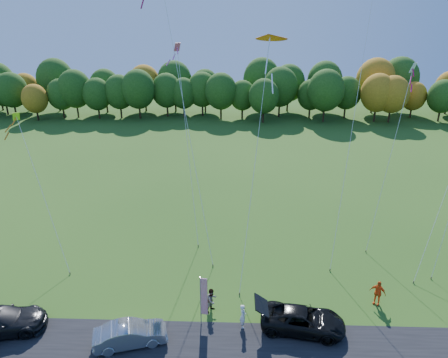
{
  "coord_description": "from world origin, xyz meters",
  "views": [
    {
      "loc": [
        0.93,
        -21.09,
        17.81
      ],
      "look_at": [
        0.0,
        6.0,
        7.0
      ],
      "focal_mm": 32.0,
      "sensor_mm": 36.0,
      "label": 1
    }
  ],
  "objects_px": {
    "silver_sedan": "(130,334)",
    "feather_flag": "(203,296)",
    "person_east": "(378,293)",
    "black_suv": "(303,320)"
  },
  "relations": [
    {
      "from": "black_suv",
      "to": "silver_sedan",
      "type": "height_order",
      "value": "black_suv"
    },
    {
      "from": "person_east",
      "to": "feather_flag",
      "type": "height_order",
      "value": "feather_flag"
    },
    {
      "from": "person_east",
      "to": "black_suv",
      "type": "bearing_deg",
      "value": -122.5
    },
    {
      "from": "black_suv",
      "to": "person_east",
      "type": "bearing_deg",
      "value": -55.03
    },
    {
      "from": "black_suv",
      "to": "feather_flag",
      "type": "distance_m",
      "value": 6.29
    },
    {
      "from": "silver_sedan",
      "to": "feather_flag",
      "type": "xyz_separation_m",
      "value": [
        4.17,
        1.76,
        1.45
      ]
    },
    {
      "from": "black_suv",
      "to": "feather_flag",
      "type": "bearing_deg",
      "value": 96.97
    },
    {
      "from": "person_east",
      "to": "feather_flag",
      "type": "xyz_separation_m",
      "value": [
        -11.46,
        -2.37,
        1.25
      ]
    },
    {
      "from": "feather_flag",
      "to": "black_suv",
      "type": "bearing_deg",
      "value": -2.12
    },
    {
      "from": "black_suv",
      "to": "feather_flag",
      "type": "height_order",
      "value": "feather_flag"
    }
  ]
}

